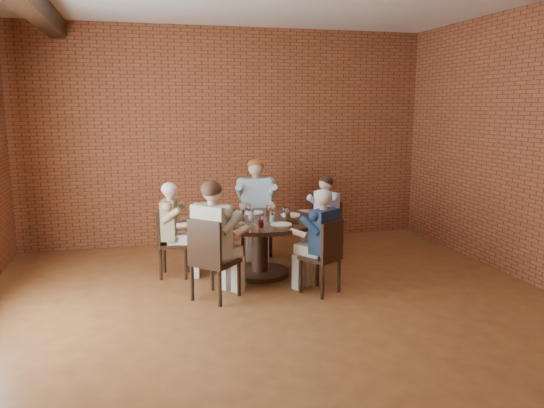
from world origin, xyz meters
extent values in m
plane|color=brown|center=(0.00, 0.00, 0.00)|extent=(7.00, 7.00, 0.00)
plane|color=brown|center=(0.00, 3.50, 1.70)|extent=(7.00, 0.00, 7.00)
cylinder|color=black|center=(0.07, 1.61, 0.03)|extent=(0.76, 0.76, 0.06)
cylinder|color=black|center=(0.07, 1.61, 0.35)|extent=(0.22, 0.22, 0.64)
cylinder|color=#351C13|center=(0.07, 1.61, 0.72)|extent=(1.52, 1.52, 0.05)
cube|color=black|center=(1.07, 1.97, 0.43)|extent=(0.48, 0.48, 0.04)
cube|color=black|center=(1.23, 2.03, 0.66)|extent=(0.16, 0.36, 0.43)
cylinder|color=black|center=(0.87, 2.06, 0.21)|extent=(0.04, 0.04, 0.41)
cylinder|color=black|center=(0.98, 1.77, 0.21)|extent=(0.04, 0.04, 0.41)
cylinder|color=black|center=(1.17, 2.17, 0.21)|extent=(0.04, 0.04, 0.41)
cylinder|color=black|center=(1.27, 1.88, 0.21)|extent=(0.04, 0.04, 0.41)
cube|color=black|center=(0.24, 2.61, 0.43)|extent=(0.54, 0.54, 0.04)
cube|color=black|center=(0.28, 2.82, 0.72)|extent=(0.47, 0.12, 0.53)
cylinder|color=black|center=(0.01, 2.44, 0.21)|extent=(0.04, 0.04, 0.41)
cylinder|color=black|center=(0.41, 2.37, 0.21)|extent=(0.04, 0.04, 0.41)
cylinder|color=black|center=(0.08, 2.84, 0.21)|extent=(0.04, 0.04, 0.41)
cylinder|color=black|center=(0.48, 2.77, 0.21)|extent=(0.04, 0.04, 0.41)
cube|color=black|center=(-1.02, 1.83, 0.43)|extent=(0.44, 0.44, 0.04)
cube|color=black|center=(-1.18, 1.86, 0.66)|extent=(0.11, 0.38, 0.43)
cylinder|color=black|center=(-0.89, 1.64, 0.21)|extent=(0.04, 0.04, 0.41)
cylinder|color=black|center=(-0.83, 1.95, 0.21)|extent=(0.04, 0.04, 0.41)
cylinder|color=black|center=(-1.20, 1.71, 0.21)|extent=(0.04, 0.04, 0.41)
cylinder|color=black|center=(-1.14, 2.02, 0.21)|extent=(0.04, 0.04, 0.41)
cube|color=black|center=(-0.62, 0.89, 0.43)|extent=(0.63, 0.63, 0.04)
cube|color=black|center=(-0.76, 0.74, 0.70)|extent=(0.35, 0.34, 0.51)
cylinder|color=black|center=(-0.34, 0.90, 0.21)|extent=(0.04, 0.04, 0.41)
cylinder|color=black|center=(-0.62, 1.16, 0.21)|extent=(0.04, 0.04, 0.41)
cylinder|color=black|center=(-0.61, 0.62, 0.21)|extent=(0.04, 0.04, 0.41)
cylinder|color=black|center=(-0.89, 0.88, 0.21)|extent=(0.04, 0.04, 0.41)
cube|color=black|center=(0.61, 0.78, 0.43)|extent=(0.53, 0.53, 0.04)
cube|color=black|center=(0.70, 0.64, 0.67)|extent=(0.34, 0.24, 0.44)
cylinder|color=black|center=(0.66, 1.00, 0.21)|extent=(0.04, 0.04, 0.41)
cylinder|color=black|center=(0.38, 0.83, 0.21)|extent=(0.04, 0.04, 0.41)
cylinder|color=black|center=(0.83, 0.73, 0.21)|extent=(0.04, 0.04, 0.41)
cylinder|color=black|center=(0.56, 0.56, 0.21)|extent=(0.04, 0.04, 0.41)
cylinder|color=white|center=(0.52, 1.73, 0.76)|extent=(0.26, 0.26, 0.01)
cylinder|color=white|center=(0.08, 2.01, 0.76)|extent=(0.26, 0.26, 0.01)
cylinder|color=white|center=(-0.41, 1.82, 0.76)|extent=(0.26, 0.26, 0.01)
cylinder|color=white|center=(0.25, 1.20, 0.76)|extent=(0.26, 0.26, 0.01)
cylinder|color=white|center=(0.41, 1.58, 0.82)|extent=(0.07, 0.07, 0.14)
cylinder|color=white|center=(0.23, 1.78, 0.82)|extent=(0.07, 0.07, 0.14)
cylinder|color=white|center=(-0.01, 1.99, 0.82)|extent=(0.07, 0.07, 0.14)
cylinder|color=white|center=(-0.02, 1.68, 0.82)|extent=(0.07, 0.07, 0.14)
cylinder|color=white|center=(-0.17, 1.58, 0.82)|extent=(0.07, 0.07, 0.14)
cylinder|color=white|center=(-0.02, 1.16, 0.82)|extent=(0.07, 0.07, 0.14)
cylinder|color=white|center=(0.17, 1.36, 0.82)|extent=(0.07, 0.07, 0.14)
cylinder|color=white|center=(0.41, 1.46, 0.82)|extent=(0.07, 0.07, 0.14)
cube|color=black|center=(0.45, 1.31, 0.75)|extent=(0.10, 0.17, 0.01)
camera|label=1|loc=(-1.43, -4.92, 2.19)|focal=35.00mm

